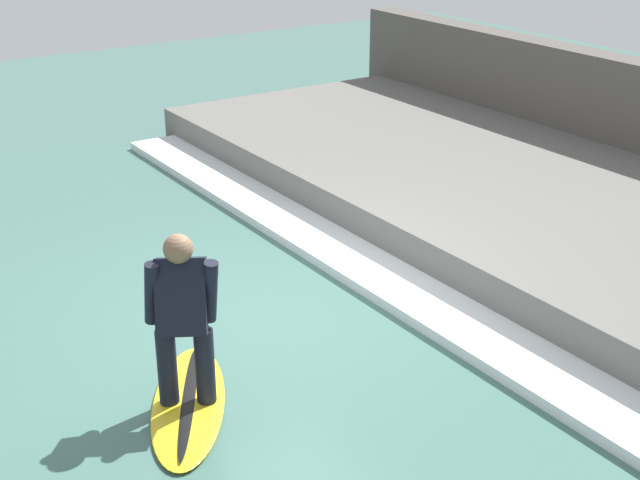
# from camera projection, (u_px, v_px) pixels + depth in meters

# --- Properties ---
(ground_plane) EXTENTS (28.00, 28.00, 0.00)m
(ground_plane) POSITION_uv_depth(u_px,v_px,m) (272.00, 317.00, 8.90)
(ground_plane) COLOR #426B60
(concrete_ledge) EXTENTS (4.40, 12.75, 0.48)m
(concrete_ledge) POSITION_uv_depth(u_px,v_px,m) (552.00, 214.00, 10.84)
(concrete_ledge) COLOR #66635E
(concrete_ledge) RESTS_ON ground_plane
(wave_foam_crest) EXTENTS (0.75, 12.12, 0.11)m
(wave_foam_crest) POSITION_uv_depth(u_px,v_px,m) (384.00, 278.00, 9.60)
(wave_foam_crest) COLOR white
(wave_foam_crest) RESTS_ON ground_plane
(surfboard_riding) EXTENTS (1.44, 1.89, 0.07)m
(surfboard_riding) POSITION_uv_depth(u_px,v_px,m) (189.00, 404.00, 7.43)
(surfboard_riding) COLOR yellow
(surfboard_riding) RESTS_ON ground_plane
(surfer_riding) EXTENTS (0.56, 0.58, 1.50)m
(surfer_riding) POSITION_uv_depth(u_px,v_px,m) (182.00, 312.00, 7.09)
(surfer_riding) COLOR black
(surfer_riding) RESTS_ON surfboard_riding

